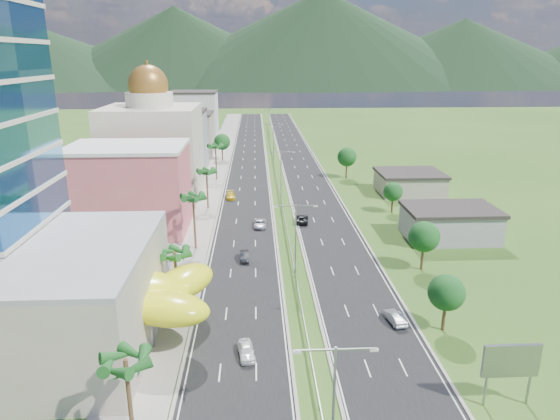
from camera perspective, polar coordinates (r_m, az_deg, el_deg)
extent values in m
plane|color=#2D5119|center=(63.28, 2.47, -11.58)|extent=(500.00, 500.00, 0.00)
cube|color=black|center=(148.36, -3.59, 5.36)|extent=(11.00, 260.00, 0.04)
cube|color=black|center=(148.91, 2.21, 5.42)|extent=(11.00, 260.00, 0.04)
cube|color=gray|center=(148.79, -7.27, 5.31)|extent=(7.00, 260.00, 0.12)
cube|color=gray|center=(130.76, -0.38, 4.04)|extent=(0.08, 216.00, 0.28)
cube|color=gray|center=(231.22, -1.48, 9.75)|extent=(0.10, 0.12, 0.70)
cylinder|color=gray|center=(39.56, 6.12, -22.05)|extent=(0.20, 0.20, 11.00)
cube|color=gray|center=(36.26, 4.05, -15.69)|extent=(2.88, 0.12, 0.12)
cube|color=gray|center=(36.68, 8.69, -15.44)|extent=(2.88, 0.12, 0.12)
cube|color=silver|center=(36.19, 1.96, -15.91)|extent=(0.60, 0.25, 0.18)
cube|color=silver|center=(37.00, 10.70, -15.43)|extent=(0.60, 0.25, 0.18)
cylinder|color=gray|center=(70.02, 1.79, -3.67)|extent=(0.20, 0.20, 11.00)
cube|color=gray|center=(68.21, 0.62, 0.47)|extent=(2.88, 0.12, 0.12)
cube|color=gray|center=(68.44, 3.03, 0.50)|extent=(2.88, 0.12, 0.12)
cube|color=silver|center=(68.18, -0.45, 0.37)|extent=(0.60, 0.25, 0.18)
cube|color=silver|center=(68.61, 4.09, 0.43)|extent=(0.60, 0.25, 0.18)
cylinder|color=gray|center=(108.25, 0.11, 3.90)|extent=(0.20, 0.20, 11.00)
cube|color=gray|center=(107.09, -0.66, 6.65)|extent=(2.88, 0.12, 0.12)
cube|color=gray|center=(107.23, 0.89, 6.66)|extent=(2.88, 0.12, 0.12)
cube|color=silver|center=(107.07, -1.35, 6.59)|extent=(0.60, 0.25, 0.18)
cube|color=silver|center=(107.34, 1.57, 6.61)|extent=(0.60, 0.25, 0.18)
cylinder|color=gray|center=(152.35, -0.76, 7.80)|extent=(0.20, 0.20, 11.00)
cube|color=gray|center=(151.52, -1.32, 9.77)|extent=(2.88, 0.12, 0.12)
cube|color=gray|center=(151.63, -0.22, 9.78)|extent=(2.88, 0.12, 0.12)
cube|color=silver|center=(151.51, -1.81, 9.73)|extent=(0.60, 0.25, 0.18)
cube|color=silver|center=(151.70, 0.27, 9.75)|extent=(0.60, 0.25, 0.18)
cylinder|color=gray|center=(196.85, -1.25, 9.95)|extent=(0.20, 0.20, 11.00)
cube|color=gray|center=(196.22, -1.69, 11.48)|extent=(2.88, 0.12, 0.12)
cube|color=gray|center=(196.30, -0.83, 11.49)|extent=(2.88, 0.12, 0.12)
cube|color=silver|center=(196.21, -2.07, 11.44)|extent=(0.60, 0.25, 0.18)
cube|color=silver|center=(196.36, -0.45, 11.46)|extent=(0.60, 0.25, 0.18)
cube|color=#9E9482|center=(61.25, -28.65, -9.10)|extent=(30.00, 24.00, 11.00)
cylinder|color=gray|center=(63.14, -19.98, -10.71)|extent=(0.50, 0.50, 4.00)
cylinder|color=gray|center=(57.17, -14.53, -13.26)|extent=(0.50, 0.50, 4.00)
cylinder|color=gray|center=(55.65, -19.31, -14.63)|extent=(0.50, 0.50, 4.00)
cylinder|color=gray|center=(61.10, -11.74, -10.95)|extent=(0.50, 0.50, 4.00)
cube|color=#D05561|center=(92.96, -16.81, 2.18)|extent=(20.00, 15.00, 15.00)
cube|color=beige|center=(114.33, -14.27, 6.39)|extent=(20.00, 20.00, 20.00)
cylinder|color=beige|center=(112.84, -14.71, 12.13)|extent=(10.00, 10.00, 3.00)
sphere|color=brown|center=(112.64, -14.82, 13.65)|extent=(8.40, 8.40, 8.40)
cube|color=gray|center=(138.74, -11.85, 7.55)|extent=(16.00, 15.00, 16.00)
cube|color=#9E9482|center=(160.47, -10.64, 8.35)|extent=(16.00, 15.00, 13.00)
cube|color=silver|center=(182.74, -9.75, 10.25)|extent=(16.00, 15.00, 18.00)
cylinder|color=gray|center=(51.32, 22.40, -18.50)|extent=(0.24, 0.24, 3.20)
cylinder|color=gray|center=(53.04, 26.51, -17.81)|extent=(0.24, 0.24, 3.20)
cube|color=#D85919|center=(50.55, 24.92, -15.36)|extent=(5.20, 0.35, 3.20)
cube|color=gray|center=(91.26, 18.80, -1.57)|extent=(15.00, 10.00, 5.00)
cube|color=#9E9482|center=(119.14, 14.57, 2.95)|extent=(14.00, 12.00, 4.40)
cylinder|color=#47301C|center=(43.50, -16.75, -20.71)|extent=(0.36, 0.36, 8.50)
cylinder|color=#47301C|center=(63.93, -11.76, -7.87)|extent=(0.36, 0.36, 7.50)
cylinder|color=#47301C|center=(82.07, -9.75, -1.48)|extent=(0.36, 0.36, 9.00)
cylinder|color=#47301C|center=(104.12, -8.30, 2.32)|extent=(0.36, 0.36, 8.00)
cylinder|color=#47301C|center=(128.27, -7.31, 5.37)|extent=(0.36, 0.36, 8.80)
cylinder|color=#47301C|center=(153.12, -6.60, 6.58)|extent=(0.40, 0.40, 4.90)
sphere|color=#19521D|center=(152.57, -6.64, 7.74)|extent=(4.90, 4.90, 4.90)
cylinder|color=#47301C|center=(61.50, 18.26, -11.19)|extent=(0.40, 0.40, 4.20)
sphere|color=#19521D|center=(60.30, 18.50, -8.93)|extent=(4.20, 4.20, 4.20)
cylinder|color=#47301C|center=(76.85, 15.97, -5.00)|extent=(0.40, 0.40, 4.55)
sphere|color=#19521D|center=(75.82, 16.15, -2.95)|extent=(4.55, 4.55, 4.55)
cylinder|color=#47301C|center=(103.09, 12.71, 0.73)|extent=(0.40, 0.40, 3.85)
sphere|color=#19521D|center=(102.43, 12.80, 2.05)|extent=(3.85, 3.85, 3.85)
cylinder|color=#47301C|center=(130.41, 7.60, 4.68)|extent=(0.40, 0.40, 4.90)
sphere|color=#19521D|center=(129.76, 7.66, 6.03)|extent=(4.90, 4.90, 4.90)
imported|color=white|center=(54.75, -3.87, -15.73)|extent=(2.14, 4.19, 1.37)
imported|color=black|center=(77.97, -4.09, -5.27)|extent=(1.55, 4.03, 1.31)
imported|color=#B4B6BC|center=(92.52, -2.30, -1.56)|extent=(2.33, 4.76, 1.30)
imported|color=gold|center=(111.41, -5.67, 1.67)|extent=(2.34, 4.91, 1.38)
imported|color=#B3B6BC|center=(62.19, 13.00, -11.85)|extent=(2.09, 4.24, 1.34)
imported|color=black|center=(95.03, 2.51, -1.02)|extent=(2.90, 5.28, 1.40)
imported|color=black|center=(50.30, -10.76, -19.41)|extent=(0.66, 2.10, 1.34)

